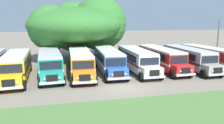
# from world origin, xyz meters

# --- Properties ---
(ground_plane) EXTENTS (220.00, 220.00, 0.00)m
(ground_plane) POSITION_xyz_m (0.00, 0.00, 0.00)
(ground_plane) COLOR slate
(foreground_grass_strip) EXTENTS (80.00, 8.65, 0.01)m
(foreground_grass_strip) POSITION_xyz_m (0.00, -7.24, 0.00)
(foreground_grass_strip) COLOR #4C7538
(foreground_grass_strip) RESTS_ON ground_plane
(parked_bus_slot_1) EXTENTS (3.29, 10.93, 2.82)m
(parked_bus_slot_1) POSITION_xyz_m (-10.88, 6.01, 1.58)
(parked_bus_slot_1) COLOR yellow
(parked_bus_slot_1) RESTS_ON ground_plane
(parked_bus_slot_2) EXTENTS (3.45, 10.96, 2.82)m
(parked_bus_slot_2) POSITION_xyz_m (-7.29, 6.85, 1.58)
(parked_bus_slot_2) COLOR teal
(parked_bus_slot_2) RESTS_ON ground_plane
(parked_bus_slot_3) EXTENTS (2.77, 10.85, 2.82)m
(parked_bus_slot_3) POSITION_xyz_m (-3.67, 6.31, 1.58)
(parked_bus_slot_3) COLOR orange
(parked_bus_slot_3) RESTS_ON ground_plane
(parked_bus_slot_4) EXTENTS (2.91, 10.87, 2.82)m
(parked_bus_slot_4) POSITION_xyz_m (-0.02, 6.94, 1.58)
(parked_bus_slot_4) COLOR #23519E
(parked_bus_slot_4) RESTS_ON ground_plane
(parked_bus_slot_5) EXTENTS (2.72, 10.84, 2.82)m
(parked_bus_slot_5) POSITION_xyz_m (3.64, 6.55, 1.58)
(parked_bus_slot_5) COLOR silver
(parked_bus_slot_5) RESTS_ON ground_plane
(parked_bus_slot_6) EXTENTS (3.04, 10.89, 2.82)m
(parked_bus_slot_6) POSITION_xyz_m (7.19, 6.76, 1.58)
(parked_bus_slot_6) COLOR red
(parked_bus_slot_6) RESTS_ON ground_plane
(parked_bus_slot_7) EXTENTS (2.79, 10.85, 2.82)m
(parked_bus_slot_7) POSITION_xyz_m (10.86, 6.07, 1.58)
(parked_bus_slot_7) COLOR #9E9993
(parked_bus_slot_7) RESTS_ON ground_plane
(parked_bus_slot_8) EXTENTS (3.32, 10.94, 2.82)m
(parked_bus_slot_8) POSITION_xyz_m (14.07, 6.31, 1.58)
(parked_bus_slot_8) COLOR red
(parked_bus_slot_8) RESTS_ON ground_plane
(broad_shade_tree) EXTENTS (16.06, 16.29, 10.49)m
(broad_shade_tree) POSITION_xyz_m (-3.01, 16.54, 5.67)
(broad_shade_tree) COLOR brown
(broad_shade_tree) RESTS_ON ground_plane
(utility_pole) EXTENTS (1.80, 0.20, 6.65)m
(utility_pole) POSITION_xyz_m (18.01, 9.47, 3.57)
(utility_pole) COLOR brown
(utility_pole) RESTS_ON ground_plane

